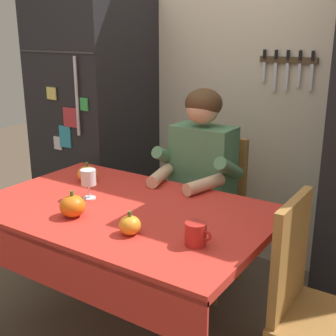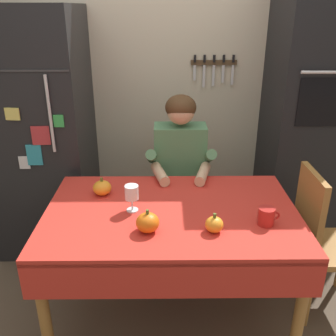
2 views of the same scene
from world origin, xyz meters
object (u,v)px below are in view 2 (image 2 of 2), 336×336
object	(u,v)px
pumpkin_small	(214,224)
wall_oven	(310,113)
dining_table	(171,225)
pumpkin_medium	(148,223)
chair_behind_person	(179,186)
pumpkin_large	(102,188)
coffee_mug	(266,216)
refrigerator	(43,134)
chair_right_side	(322,237)
wine_glass	(132,193)
seated_person	(180,169)

from	to	relation	value
pumpkin_small	wall_oven	bearing A→B (deg)	53.11
wall_oven	dining_table	world-z (taller)	wall_oven
wall_oven	pumpkin_medium	bearing A→B (deg)	-136.47
chair_behind_person	pumpkin_large	xyz separation A→B (m)	(-0.48, -0.58, 0.27)
coffee_mug	dining_table	bearing A→B (deg)	164.89
refrigerator	coffee_mug	size ratio (longest dim) A/B	15.85
chair_right_side	wine_glass	world-z (taller)	chair_right_side
chair_right_side	wall_oven	bearing A→B (deg)	79.90
wine_glass	pumpkin_large	size ratio (longest dim) A/B	1.38
seated_person	pumpkin_medium	size ratio (longest dim) A/B	10.16
dining_table	chair_right_side	xyz separation A→B (m)	(0.90, 0.08, -0.14)
wall_oven	seated_person	distance (m)	1.07
wall_oven	pumpkin_medium	xyz separation A→B (m)	(-1.17, -1.11, -0.26)
wall_oven	chair_behind_person	size ratio (longest dim) A/B	2.26
dining_table	wine_glass	world-z (taller)	wine_glass
seated_person	pumpkin_large	size ratio (longest dim) A/B	11.30
chair_right_side	coffee_mug	distance (m)	0.54
pumpkin_small	chair_behind_person	bearing A→B (deg)	97.86
pumpkin_medium	pumpkin_small	bearing A→B (deg)	-1.02
refrigerator	pumpkin_small	xyz separation A→B (m)	(1.16, -1.08, -0.12)
wine_glass	pumpkin_small	size ratio (longest dim) A/B	1.47
chair_behind_person	seated_person	world-z (taller)	seated_person
wine_glass	pumpkin_small	world-z (taller)	wine_glass
dining_table	chair_behind_person	size ratio (longest dim) A/B	1.51
chair_behind_person	pumpkin_medium	size ratio (longest dim) A/B	7.59
pumpkin_small	dining_table	bearing A→B (deg)	136.80
wall_oven	chair_behind_person	bearing A→B (deg)	-172.41
refrigerator	coffee_mug	distance (m)	1.76
wall_oven	coffee_mug	xyz separation A→B (m)	(-0.56, -1.05, -0.26)
refrigerator	chair_right_side	distance (m)	2.05
pumpkin_large	pumpkin_medium	bearing A→B (deg)	-54.54
chair_right_side	pumpkin_small	xyz separation A→B (m)	(-0.69, -0.28, 0.27)
refrigerator	pumpkin_small	size ratio (longest dim) A/B	17.49
wall_oven	dining_table	bearing A→B (deg)	-138.69
refrigerator	dining_table	xyz separation A→B (m)	(0.95, -0.88, -0.24)
refrigerator	chair_right_side	xyz separation A→B (m)	(1.85, -0.80, -0.39)
wall_oven	wine_glass	size ratio (longest dim) A/B	13.84
chair_behind_person	seated_person	size ratio (longest dim) A/B	0.75
chair_right_side	coffee_mug	bearing A→B (deg)	-152.42
pumpkin_small	pumpkin_large	bearing A→B (deg)	146.51
chair_right_side	pumpkin_large	size ratio (longest dim) A/B	8.44
coffee_mug	pumpkin_small	bearing A→B (deg)	-166.70
dining_table	wine_glass	size ratio (longest dim) A/B	9.23
wall_oven	pumpkin_small	size ratio (longest dim) A/B	20.40
seated_person	coffee_mug	bearing A→B (deg)	-60.64
refrigerator	seated_person	bearing A→B (deg)	-15.27
wall_oven	pumpkin_small	world-z (taller)	wall_oven
wall_oven	pumpkin_medium	size ratio (longest dim) A/B	17.14
wall_oven	seated_person	size ratio (longest dim) A/B	1.69
dining_table	seated_person	distance (m)	0.61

